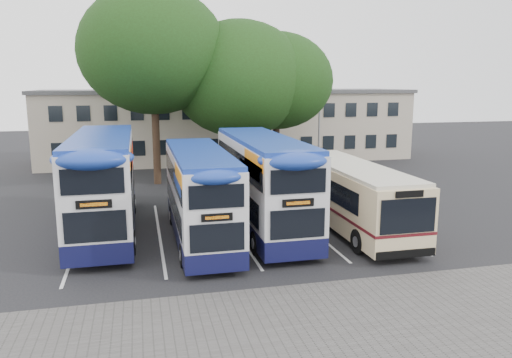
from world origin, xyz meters
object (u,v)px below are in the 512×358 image
object	(u,v)px
tree_mid	(239,79)
bus_single	(350,192)
tree_right	(277,81)
bus_dd_mid	(200,191)
lamp_post	(320,105)
bus_dd_left	(104,179)
bus_dd_right	(263,179)
tree_left	(153,51)

from	to	relation	value
tree_mid	bus_single	world-z (taller)	tree_mid
tree_mid	tree_right	xyz separation A→B (m)	(2.80, 0.41, -0.13)
bus_dd_mid	lamp_post	bearing A→B (deg)	54.62
tree_right	bus_dd_left	xyz separation A→B (m)	(-11.42, -11.62, -4.44)
bus_single	bus_dd_left	bearing A→B (deg)	170.10
bus_dd_mid	bus_dd_right	size ratio (longest dim) A/B	0.91
tree_right	bus_single	distance (m)	14.54
tree_right	bus_single	bearing A→B (deg)	-90.56
tree_left	tree_mid	size ratio (longest dim) A/B	1.17
bus_dd_left	bus_dd_mid	bearing A→B (deg)	-28.52
bus_dd_right	bus_dd_mid	bearing A→B (deg)	-162.89
lamp_post	bus_dd_mid	size ratio (longest dim) A/B	0.95
tree_mid	bus_dd_mid	distance (m)	14.99
bus_dd_left	bus_single	xyz separation A→B (m)	(11.28, -1.97, -0.75)
lamp_post	tree_left	bearing A→B (deg)	-166.37
lamp_post	bus_single	size ratio (longest dim) A/B	0.88
tree_left	bus_dd_mid	world-z (taller)	tree_left
lamp_post	bus_dd_right	world-z (taller)	lamp_post
bus_dd_right	bus_single	bearing A→B (deg)	-9.29
lamp_post	bus_dd_mid	bearing A→B (deg)	-125.38
tree_mid	lamp_post	bearing A→B (deg)	21.42
tree_left	tree_right	bearing A→B (deg)	5.13
tree_right	bus_dd_left	distance (m)	16.88
bus_dd_mid	bus_dd_right	bearing A→B (deg)	17.11
bus_dd_mid	bus_dd_right	distance (m)	3.20
tree_left	bus_dd_right	xyz separation A→B (m)	(4.38, -12.14, -6.43)
bus_dd_left	lamp_post	bearing A→B (deg)	41.78
bus_dd_right	tree_left	bearing A→B (deg)	109.85
lamp_post	bus_dd_mid	distance (m)	20.06
tree_mid	bus_dd_right	world-z (taller)	tree_mid
tree_mid	bus_dd_left	xyz separation A→B (m)	(-8.62, -11.21, -4.57)
bus_dd_left	bus_dd_mid	xyz separation A→B (m)	(4.12, -2.24, -0.29)
bus_dd_mid	bus_single	bearing A→B (deg)	2.14
tree_right	bus_dd_mid	world-z (taller)	tree_right
tree_right	bus_dd_right	world-z (taller)	tree_right
tree_left	bus_dd_left	xyz separation A→B (m)	(-2.79, -10.84, -6.36)
bus_single	bus_dd_right	bearing A→B (deg)	170.71
lamp_post	bus_single	bearing A→B (deg)	-105.21
tree_mid	bus_single	xyz separation A→B (m)	(2.67, -13.18, -5.32)
tree_right	bus_dd_mid	bearing A→B (deg)	-117.78
bus_dd_left	bus_dd_mid	size ratio (longest dim) A/B	1.13
tree_left	tree_right	distance (m)	8.87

